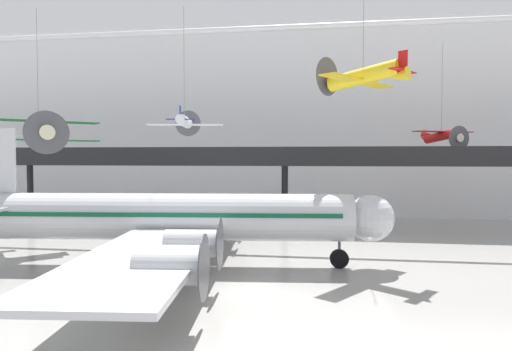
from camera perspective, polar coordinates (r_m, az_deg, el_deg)
name	(u,v)px	position (r m, az deg, el deg)	size (l,w,h in m)	color
ground_plane	(250,291)	(27.03, -0.73, -14.25)	(260.00, 260.00, 0.00)	#9E9B96
hangar_back_wall	(292,120)	(60.87, 4.50, 6.92)	(140.00, 3.00, 25.12)	white
mezzanine_walkway	(284,162)	(48.64, 3.52, 1.67)	(110.00, 3.20, 8.76)	black
ceiling_truss_beam	(282,28)	(48.19, 3.33, 17.96)	(120.00, 0.60, 0.60)	silver
airliner_silver_main	(169,218)	(32.76, -10.80, -5.20)	(31.77, 36.14, 9.76)	silver
suspended_plane_yellow_lowwing	(363,76)	(35.94, 13.25, 11.96)	(7.27, 7.90, 7.75)	yellow
suspended_plane_green_biplane	(39,133)	(42.86, -25.52, 4.78)	(8.16, 8.09, 12.21)	#1E6B33
suspended_plane_white_twin	(184,122)	(38.83, -8.93, 6.66)	(6.45, 5.30, 10.63)	silver
suspended_plane_red_highwing	(441,136)	(53.92, 22.16, 4.65)	(6.98, 6.15, 11.77)	red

